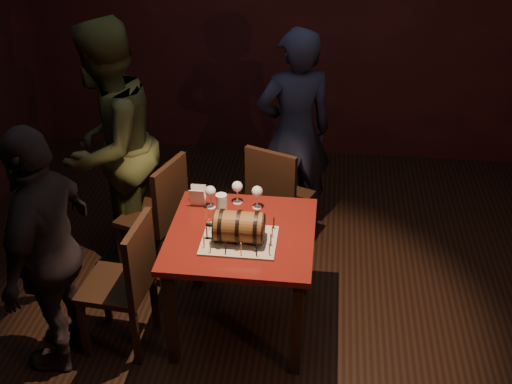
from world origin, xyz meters
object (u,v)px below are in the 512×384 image
at_px(chair_left_front, 127,278).
at_px(person_left_rear, 109,147).
at_px(barrel_cake, 239,227).
at_px(chair_left_rear, 160,211).
at_px(chair_back, 276,195).
at_px(pint_of_ale, 222,205).
at_px(pub_table, 241,247).
at_px(person_back, 294,134).
at_px(person_left_front, 48,251).
at_px(wine_glass_mid, 237,188).
at_px(wine_glass_left, 210,192).
at_px(wine_glass_right, 257,192).

bearing_deg(chair_left_front, person_left_rear, 111.45).
bearing_deg(barrel_cake, person_left_rear, 142.51).
relative_size(chair_left_rear, chair_left_front, 1.00).
distance_m(chair_back, person_left_rear, 1.26).
bearing_deg(chair_left_rear, pint_of_ale, -33.83).
bearing_deg(barrel_cake, pub_table, 90.47).
relative_size(barrel_cake, chair_left_rear, 0.38).
relative_size(person_back, person_left_front, 1.05).
height_order(barrel_cake, wine_glass_mid, barrel_cake).
bearing_deg(person_left_rear, wine_glass_left, 76.50).
height_order(wine_glass_left, chair_back, chair_back).
distance_m(barrel_cake, chair_back, 1.01).
bearing_deg(chair_back, wine_glass_mid, -113.25).
bearing_deg(barrel_cake, chair_left_front, -167.36).
distance_m(person_left_rear, person_left_front, 1.10).
distance_m(wine_glass_right, pint_of_ale, 0.25).
xyz_separation_m(pint_of_ale, person_back, (0.39, 1.08, 0.01)).
relative_size(chair_back, person_left_rear, 0.51).
bearing_deg(wine_glass_mid, wine_glass_right, -18.62).
distance_m(chair_back, person_back, 0.53).
relative_size(chair_left_rear, person_left_rear, 0.51).
bearing_deg(wine_glass_left, chair_left_front, -130.63).
distance_m(pub_table, wine_glass_right, 0.38).
bearing_deg(person_left_front, person_back, 145.14).
bearing_deg(pub_table, pint_of_ale, 129.57).
bearing_deg(wine_glass_left, person_left_front, -142.01).
xyz_separation_m(pub_table, pint_of_ale, (-0.15, 0.18, 0.18)).
bearing_deg(person_left_front, pub_table, 113.56).
bearing_deg(person_left_rear, pub_table, 71.30).
bearing_deg(person_left_rear, chair_back, 111.89).
relative_size(wine_glass_left, chair_back, 0.17).
height_order(pint_of_ale, chair_left_front, chair_left_front).
height_order(wine_glass_mid, chair_left_rear, chair_left_rear).
height_order(chair_left_front, person_back, person_back).
distance_m(chair_left_rear, chair_left_front, 0.77).
relative_size(wine_glass_left, pint_of_ale, 1.07).
bearing_deg(pint_of_ale, chair_left_rear, 146.17).
height_order(wine_glass_mid, chair_left_front, chair_left_front).
bearing_deg(person_left_front, chair_left_front, 113.22).
bearing_deg(chair_left_front, chair_left_rear, 89.06).
bearing_deg(pint_of_ale, barrel_cake, -61.49).
bearing_deg(person_back, barrel_cake, 59.30).
bearing_deg(barrel_cake, chair_back, 81.33).
bearing_deg(pint_of_ale, chair_back, 65.93).
distance_m(barrel_cake, person_back, 1.38).
height_order(pub_table, person_back, person_back).
height_order(pub_table, wine_glass_right, wine_glass_right).
distance_m(pint_of_ale, chair_left_rear, 0.68).
bearing_deg(pint_of_ale, wine_glass_right, 27.41).
xyz_separation_m(chair_back, person_left_rear, (-1.19, -0.14, 0.40)).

